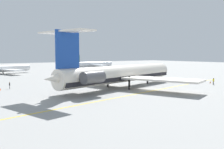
% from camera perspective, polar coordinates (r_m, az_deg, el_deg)
% --- Properties ---
extents(ground, '(376.62, 376.62, 0.00)m').
position_cam_1_polar(ground, '(58.93, 8.09, -3.48)').
color(ground, gray).
extents(main_jetliner, '(43.42, 38.81, 12.81)m').
position_cam_1_polar(main_jetliner, '(60.76, 1.44, 0.13)').
color(main_jetliner, silver).
rests_on(main_jetliner, ground).
extents(airliner_far_left, '(24.94, 24.95, 7.56)m').
position_cam_1_polar(airliner_far_left, '(114.41, -23.04, 1.27)').
color(airliner_far_left, white).
rests_on(airliner_far_left, ground).
extents(airliner_mid_left, '(25.51, 25.15, 7.65)m').
position_cam_1_polar(airliner_mid_left, '(147.76, -4.04, 2.34)').
color(airliner_mid_left, silver).
rests_on(airliner_mid_left, ground).
extents(ground_crew_near_tail, '(0.35, 0.33, 1.77)m').
position_cam_1_polar(ground_crew_near_tail, '(73.74, 21.89, -1.25)').
color(ground_crew_near_tail, black).
rests_on(ground_crew_near_tail, ground).
extents(ground_crew_portside, '(0.43, 0.27, 1.70)m').
position_cam_1_polar(ground_crew_portside, '(87.37, -3.01, -0.07)').
color(ground_crew_portside, black).
rests_on(ground_crew_portside, ground).
extents(ground_crew_starboard, '(0.27, 0.42, 1.66)m').
position_cam_1_polar(ground_crew_starboard, '(64.61, -22.08, -2.11)').
color(ground_crew_starboard, black).
rests_on(ground_crew_starboard, ground).
extents(safety_cone_nose, '(0.40, 0.40, 0.55)m').
position_cam_1_polar(safety_cone_nose, '(63.19, -23.91, -3.03)').
color(safety_cone_nose, '#EA590F').
rests_on(safety_cone_nose, ground).
extents(safety_cone_wingtip, '(0.40, 0.40, 0.55)m').
position_cam_1_polar(safety_cone_wingtip, '(76.99, 21.26, -1.63)').
color(safety_cone_wingtip, '#EA590F').
rests_on(safety_cone_wingtip, ground).
extents(taxiway_centreline, '(74.78, 15.77, 0.01)m').
position_cam_1_polar(taxiway_centreline, '(55.62, 7.59, -3.95)').
color(taxiway_centreline, gold).
rests_on(taxiway_centreline, ground).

